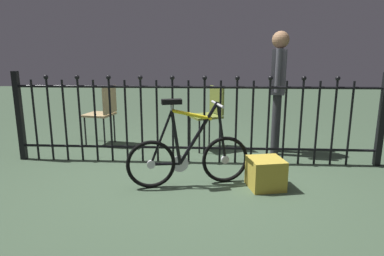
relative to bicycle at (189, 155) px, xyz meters
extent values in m
plane|color=#3C503A|center=(0.03, 0.10, -0.32)|extent=(20.00, 20.00, 0.00)
cylinder|color=black|center=(-2.22, 0.76, 0.20)|extent=(0.03, 0.03, 1.04)
sphere|color=black|center=(-2.22, 0.76, 0.75)|extent=(0.06, 0.06, 0.06)
cylinder|color=black|center=(-2.02, 0.76, 0.20)|extent=(0.03, 0.03, 1.04)
cylinder|color=black|center=(-1.83, 0.76, 0.20)|extent=(0.03, 0.03, 1.04)
sphere|color=black|center=(-1.83, 0.76, 0.75)|extent=(0.06, 0.06, 0.06)
cylinder|color=black|center=(-1.63, 0.76, 0.20)|extent=(0.03, 0.03, 1.04)
cylinder|color=black|center=(-1.43, 0.76, 0.20)|extent=(0.03, 0.03, 1.04)
sphere|color=black|center=(-1.43, 0.76, 0.75)|extent=(0.06, 0.06, 0.06)
cylinder|color=black|center=(-1.23, 0.76, 0.20)|extent=(0.03, 0.03, 1.04)
cylinder|color=black|center=(-1.04, 0.76, 0.20)|extent=(0.03, 0.03, 1.04)
sphere|color=black|center=(-1.04, 0.76, 0.75)|extent=(0.06, 0.06, 0.06)
cylinder|color=black|center=(-0.84, 0.76, 0.20)|extent=(0.03, 0.03, 1.04)
cylinder|color=black|center=(-0.64, 0.76, 0.20)|extent=(0.03, 0.03, 1.04)
sphere|color=black|center=(-0.64, 0.76, 0.75)|extent=(0.06, 0.06, 0.06)
cylinder|color=black|center=(-0.45, 0.76, 0.20)|extent=(0.03, 0.03, 1.04)
cylinder|color=black|center=(-0.25, 0.76, 0.20)|extent=(0.03, 0.03, 1.04)
sphere|color=black|center=(-0.25, 0.76, 0.75)|extent=(0.06, 0.06, 0.06)
cylinder|color=black|center=(-0.05, 0.76, 0.20)|extent=(0.03, 0.03, 1.04)
cylinder|color=black|center=(0.15, 0.76, 0.20)|extent=(0.03, 0.03, 1.04)
sphere|color=black|center=(0.15, 0.76, 0.75)|extent=(0.06, 0.06, 0.06)
cylinder|color=black|center=(0.34, 0.76, 0.20)|extent=(0.03, 0.03, 1.04)
cylinder|color=black|center=(0.54, 0.76, 0.20)|extent=(0.03, 0.03, 1.04)
sphere|color=black|center=(0.54, 0.76, 0.75)|extent=(0.06, 0.06, 0.06)
cylinder|color=black|center=(0.74, 0.76, 0.20)|extent=(0.03, 0.03, 1.04)
cylinder|color=black|center=(0.93, 0.76, 0.20)|extent=(0.03, 0.03, 1.04)
sphere|color=black|center=(0.93, 0.76, 0.75)|extent=(0.06, 0.06, 0.06)
cylinder|color=black|center=(1.13, 0.76, 0.20)|extent=(0.03, 0.03, 1.04)
cylinder|color=black|center=(1.33, 0.76, 0.20)|extent=(0.03, 0.03, 1.04)
sphere|color=black|center=(1.33, 0.76, 0.75)|extent=(0.06, 0.06, 0.06)
cylinder|color=black|center=(1.53, 0.76, 0.20)|extent=(0.03, 0.03, 1.04)
cylinder|color=black|center=(1.72, 0.76, 0.20)|extent=(0.03, 0.03, 1.04)
sphere|color=black|center=(1.72, 0.76, 0.75)|extent=(0.06, 0.06, 0.06)
cylinder|color=black|center=(1.92, 0.76, 0.20)|extent=(0.03, 0.03, 1.04)
cylinder|color=black|center=(0.03, 0.76, -0.14)|extent=(4.51, 0.03, 0.03)
cylinder|color=black|center=(0.03, 0.76, 0.63)|extent=(4.51, 0.03, 0.03)
cube|color=black|center=(-2.22, 0.76, 0.25)|extent=(0.07, 0.07, 1.14)
cube|color=black|center=(2.29, 0.76, 0.25)|extent=(0.07, 0.07, 1.14)
torus|color=black|center=(-0.38, -0.10, -0.07)|extent=(0.50, 0.17, 0.51)
cylinder|color=silver|center=(-0.38, -0.10, -0.07)|extent=(0.09, 0.05, 0.08)
torus|color=black|center=(0.38, 0.10, -0.07)|extent=(0.50, 0.17, 0.51)
cylinder|color=silver|center=(0.38, 0.10, -0.07)|extent=(0.09, 0.05, 0.08)
cylinder|color=black|center=(0.10, 0.03, 0.23)|extent=(0.42, 0.14, 0.65)
cylinder|color=yellow|center=(0.03, 0.01, 0.43)|extent=(0.41, 0.14, 0.13)
cylinder|color=black|center=(-0.13, -0.03, 0.20)|extent=(0.12, 0.06, 0.57)
cylinder|color=black|center=(-0.23, -0.06, -0.08)|extent=(0.30, 0.11, 0.04)
cylinder|color=black|center=(-0.27, -0.07, 0.20)|extent=(0.24, 0.09, 0.56)
cylinder|color=black|center=(0.34, 0.09, 0.24)|extent=(0.13, 0.06, 0.62)
cylinder|color=silver|center=(0.29, 0.08, 0.54)|extent=(0.03, 0.03, 0.02)
cylinder|color=silver|center=(0.29, 0.08, 0.53)|extent=(0.13, 0.39, 0.03)
cylinder|color=silver|center=(-0.17, -0.04, 0.51)|extent=(0.03, 0.03, 0.07)
cube|color=black|center=(-0.17, -0.04, 0.57)|extent=(0.22, 0.14, 0.05)
cylinder|color=silver|center=(-0.09, -0.02, -0.08)|extent=(0.18, 0.06, 0.18)
cylinder|color=black|center=(-1.63, 1.42, -0.10)|extent=(0.02, 0.02, 0.44)
cylinder|color=black|center=(-1.57, 1.73, -0.10)|extent=(0.02, 0.02, 0.44)
cylinder|color=black|center=(-1.33, 1.36, -0.10)|extent=(0.02, 0.02, 0.44)
cylinder|color=black|center=(-1.27, 1.67, -0.10)|extent=(0.02, 0.02, 0.44)
cube|color=tan|center=(-1.45, 1.54, 0.13)|extent=(0.46, 0.46, 0.03)
cube|color=tan|center=(-1.27, 1.51, 0.36)|extent=(0.10, 0.37, 0.40)
cylinder|color=black|center=(0.07, 1.14, -0.09)|extent=(0.02, 0.02, 0.47)
cylinder|color=black|center=(-0.08, 1.43, -0.09)|extent=(0.02, 0.02, 0.47)
cylinder|color=black|center=(0.35, 1.29, -0.09)|extent=(0.02, 0.02, 0.47)
cylinder|color=black|center=(0.21, 1.57, -0.09)|extent=(0.02, 0.02, 0.47)
cube|color=olive|center=(0.14, 1.36, 0.16)|extent=(0.54, 0.54, 0.03)
cube|color=olive|center=(0.31, 1.45, 0.38)|extent=(0.20, 0.35, 0.39)
cylinder|color=#2D2D33|center=(1.10, 1.15, 0.09)|extent=(0.11, 0.11, 0.82)
cylinder|color=#2D2D33|center=(1.14, 1.30, 0.09)|extent=(0.11, 0.11, 0.82)
cube|color=#3F3F47|center=(1.12, 1.23, 0.79)|extent=(0.25, 0.33, 0.58)
cylinder|color=#3F3F47|center=(1.07, 1.03, 0.82)|extent=(0.08, 0.08, 0.55)
cylinder|color=#3F3F47|center=(1.17, 1.42, 0.82)|extent=(0.08, 0.08, 0.55)
sphere|color=#8C6647|center=(1.12, 1.23, 1.21)|extent=(0.22, 0.22, 0.22)
cube|color=#B29933|center=(0.80, -0.03, -0.17)|extent=(0.40, 0.40, 0.31)
camera|label=1|loc=(0.22, -3.34, 1.05)|focal=31.48mm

